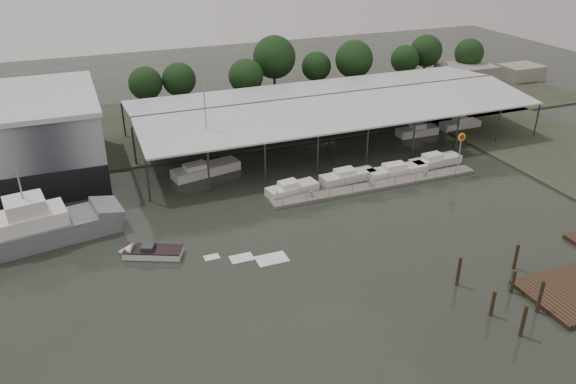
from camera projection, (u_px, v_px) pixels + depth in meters
name	position (u px, v px, depth m)	size (l,w,h in m)	color
ground	(297.00, 251.00, 56.81)	(200.00, 200.00, 0.00)	#252A22
land_strip_far	(199.00, 122.00, 91.76)	(140.00, 30.00, 0.30)	#394030
land_strip_east	(561.00, 153.00, 79.96)	(20.00, 60.00, 0.30)	#394030
covered_boat_shed	(331.00, 99.00, 83.04)	(58.24, 24.00, 6.96)	#BBBEBF
floating_dock	(377.00, 186.00, 70.00)	(28.00, 2.00, 1.40)	slate
shell_fuel_sign	(461.00, 145.00, 72.31)	(1.10, 0.18, 5.55)	gray
distant_commercial_buildings	(483.00, 74.00, 112.73)	(22.00, 8.00, 4.00)	gray
grey_trawler	(41.00, 227.00, 57.90)	(16.65, 7.18, 8.84)	slate
white_sailboat	(205.00, 169.00, 73.35)	(9.37, 4.41, 14.23)	white
speedboat_underway	(148.00, 252.00, 55.86)	(16.41, 8.59, 2.00)	white
moored_cruiser_0	(292.00, 189.00, 68.33)	(6.76, 3.13, 1.70)	white
moored_cruiser_1	(348.00, 176.00, 71.60)	(7.55, 2.72, 1.70)	white
moored_cruiser_2	(397.00, 171.00, 73.17)	(8.32, 2.27, 1.70)	white
moored_cruiser_3	(435.00, 161.00, 76.12)	(7.62, 2.76, 1.70)	white
mooring_pilings	(507.00, 290.00, 49.00)	(7.10, 8.19, 3.79)	#382A1C
horizon_tree_line	(320.00, 63.00, 102.38)	(69.49, 11.13, 11.51)	black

